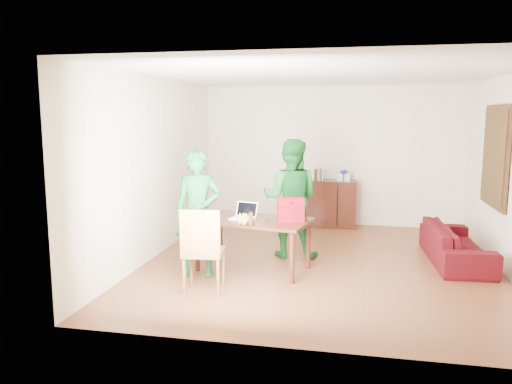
% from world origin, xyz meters
% --- Properties ---
extents(room, '(5.20, 5.70, 2.90)m').
position_xyz_m(room, '(0.01, 0.13, 1.31)').
color(room, '#482112').
rests_on(room, ground).
extents(table, '(1.68, 1.16, 0.72)m').
position_xyz_m(table, '(-0.90, -0.47, 0.64)').
color(table, black).
rests_on(table, ground).
extents(chair, '(0.52, 0.51, 1.05)m').
position_xyz_m(chair, '(-1.31, -1.44, 0.31)').
color(chair, brown).
rests_on(chair, ground).
extents(person_near, '(0.67, 0.49, 1.70)m').
position_xyz_m(person_near, '(-1.57, -0.84, 0.85)').
color(person_near, '#15622D').
rests_on(person_near, ground).
extents(person_far, '(0.90, 0.72, 1.80)m').
position_xyz_m(person_far, '(-0.48, 0.30, 0.90)').
color(person_far, '#156123').
rests_on(person_far, ground).
extents(laptop, '(0.37, 0.30, 0.23)m').
position_xyz_m(laptop, '(-1.04, -0.53, 0.77)').
color(laptop, white).
rests_on(laptop, table).
extents(bananas, '(0.18, 0.14, 0.06)m').
position_xyz_m(bananas, '(-0.95, -0.86, 0.75)').
color(bananas, gold).
rests_on(bananas, table).
extents(bottle, '(0.06, 0.06, 0.17)m').
position_xyz_m(bottle, '(-0.86, -0.79, 0.81)').
color(bottle, '#582C14').
rests_on(bottle, table).
extents(red_bag, '(0.39, 0.28, 0.26)m').
position_xyz_m(red_bag, '(-0.37, -0.53, 0.85)').
color(red_bag, maroon).
rests_on(red_bag, table).
extents(sofa, '(0.82, 1.89, 0.54)m').
position_xyz_m(sofa, '(1.95, 0.48, 0.27)').
color(sofa, '#380707').
rests_on(sofa, ground).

